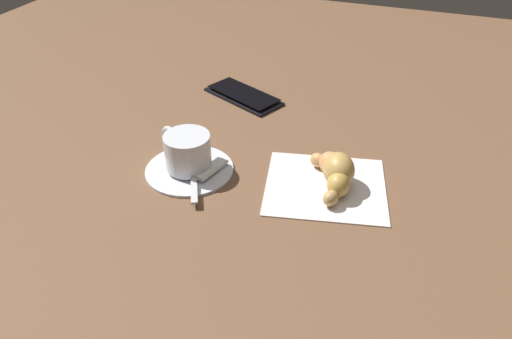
{
  "coord_description": "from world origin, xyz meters",
  "views": [
    {
      "loc": [
        0.2,
        -0.53,
        0.42
      ],
      "look_at": [
        0.01,
        0.01,
        0.02
      ],
      "focal_mm": 34.1,
      "sensor_mm": 36.0,
      "label": 1
    }
  ],
  "objects_px": {
    "saucer": "(189,169)",
    "teaspoon": "(193,165)",
    "croissant": "(336,172)",
    "napkin": "(325,186)",
    "espresso_cup": "(187,151)",
    "sugar_packet": "(211,169)",
    "cell_phone": "(243,95)"
  },
  "relations": [
    {
      "from": "saucer",
      "to": "cell_phone",
      "type": "bearing_deg",
      "value": 92.52
    },
    {
      "from": "espresso_cup",
      "to": "croissant",
      "type": "distance_m",
      "value": 0.22
    },
    {
      "from": "teaspoon",
      "to": "croissant",
      "type": "height_order",
      "value": "croissant"
    },
    {
      "from": "saucer",
      "to": "napkin",
      "type": "bearing_deg",
      "value": 9.01
    },
    {
      "from": "napkin",
      "to": "cell_phone",
      "type": "xyz_separation_m",
      "value": [
        -0.21,
        0.22,
        0.0
      ]
    },
    {
      "from": "sugar_packet",
      "to": "napkin",
      "type": "distance_m",
      "value": 0.17
    },
    {
      "from": "espresso_cup",
      "to": "croissant",
      "type": "height_order",
      "value": "espresso_cup"
    },
    {
      "from": "saucer",
      "to": "teaspoon",
      "type": "relative_size",
      "value": 1.05
    },
    {
      "from": "teaspoon",
      "to": "cell_phone",
      "type": "distance_m",
      "value": 0.25
    },
    {
      "from": "saucer",
      "to": "teaspoon",
      "type": "distance_m",
      "value": 0.01
    },
    {
      "from": "cell_phone",
      "to": "croissant",
      "type": "bearing_deg",
      "value": -43.51
    },
    {
      "from": "croissant",
      "to": "espresso_cup",
      "type": "bearing_deg",
      "value": -170.15
    },
    {
      "from": "sugar_packet",
      "to": "napkin",
      "type": "xyz_separation_m",
      "value": [
        0.16,
        0.03,
        -0.01
      ]
    },
    {
      "from": "espresso_cup",
      "to": "sugar_packet",
      "type": "relative_size",
      "value": 1.54
    },
    {
      "from": "teaspoon",
      "to": "napkin",
      "type": "relative_size",
      "value": 0.74
    },
    {
      "from": "sugar_packet",
      "to": "cell_phone",
      "type": "bearing_deg",
      "value": 25.24
    },
    {
      "from": "saucer",
      "to": "cell_phone",
      "type": "relative_size",
      "value": 0.79
    },
    {
      "from": "croissant",
      "to": "cell_phone",
      "type": "xyz_separation_m",
      "value": [
        -0.22,
        0.21,
        -0.02
      ]
    },
    {
      "from": "saucer",
      "to": "sugar_packet",
      "type": "relative_size",
      "value": 2.18
    },
    {
      "from": "napkin",
      "to": "cell_phone",
      "type": "distance_m",
      "value": 0.3
    },
    {
      "from": "espresso_cup",
      "to": "croissant",
      "type": "xyz_separation_m",
      "value": [
        0.21,
        0.04,
        -0.01
      ]
    },
    {
      "from": "espresso_cup",
      "to": "cell_phone",
      "type": "height_order",
      "value": "espresso_cup"
    },
    {
      "from": "sugar_packet",
      "to": "saucer",
      "type": "bearing_deg",
      "value": 108.85
    },
    {
      "from": "espresso_cup",
      "to": "napkin",
      "type": "relative_size",
      "value": 0.55
    },
    {
      "from": "espresso_cup",
      "to": "teaspoon",
      "type": "xyz_separation_m",
      "value": [
        0.01,
        0.0,
        -0.02
      ]
    },
    {
      "from": "teaspoon",
      "to": "cell_phone",
      "type": "height_order",
      "value": "teaspoon"
    },
    {
      "from": "croissant",
      "to": "cell_phone",
      "type": "height_order",
      "value": "croissant"
    },
    {
      "from": "saucer",
      "to": "sugar_packet",
      "type": "xyz_separation_m",
      "value": [
        0.03,
        0.0,
        0.01
      ]
    },
    {
      "from": "croissant",
      "to": "teaspoon",
      "type": "bearing_deg",
      "value": -169.85
    },
    {
      "from": "espresso_cup",
      "to": "napkin",
      "type": "distance_m",
      "value": 0.21
    },
    {
      "from": "napkin",
      "to": "teaspoon",
      "type": "bearing_deg",
      "value": -171.2
    },
    {
      "from": "croissant",
      "to": "napkin",
      "type": "bearing_deg",
      "value": -149.14
    }
  ]
}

